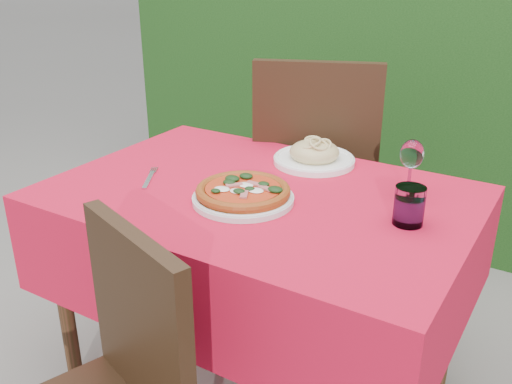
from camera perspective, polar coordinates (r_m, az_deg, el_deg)
The scene contains 8 objects.
hedge at distance 3.06m, azimuth 15.90°, elevation 12.80°, with size 3.20×0.55×1.78m.
dining_table at distance 1.79m, azimuth 0.29°, elevation -4.38°, with size 1.26×0.86×0.75m.
chair_far at distance 2.33m, azimuth 6.02°, elevation 2.42°, with size 0.62×0.62×1.05m.
pizza_plate at distance 1.64m, azimuth -1.30°, elevation -0.13°, with size 0.35×0.35×0.06m.
pasta_plate at distance 1.95m, azimuth 5.84°, elevation 3.66°, with size 0.28×0.28×0.08m.
water_glass at distance 1.56m, azimuth 15.05°, elevation -1.50°, with size 0.08×0.08×0.11m.
wine_glass at distance 1.72m, azimuth 15.31°, elevation 3.45°, with size 0.07×0.07×0.17m.
fork at distance 1.83m, azimuth -10.69°, elevation 1.21°, with size 0.02×0.20×0.01m, color silver.
Camera 1 is at (0.82, -1.36, 1.43)m, focal length 40.00 mm.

